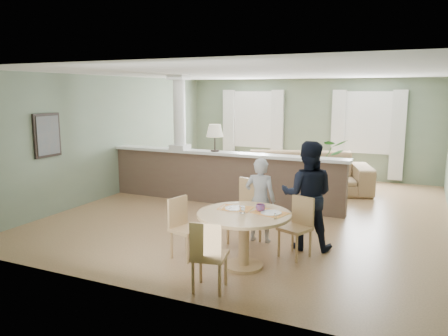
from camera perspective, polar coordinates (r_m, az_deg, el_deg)
The scene contains 12 objects.
ground at distance 8.85m, azimuth 4.43°, elevation -5.50°, with size 8.00×8.00×0.00m, color tan.
room_shell at distance 9.15m, azimuth 5.77°, elevation 6.50°, with size 7.02×8.02×2.71m.
pony_wall at distance 9.25m, azimuth -0.83°, elevation -0.31°, with size 5.32×0.38×2.70m.
sofa at distance 10.48m, azimuth 9.98°, elevation -0.57°, with size 3.20×1.25×0.93m, color #997A53.
houseplant at distance 9.99m, azimuth 12.00°, elevation -0.01°, with size 1.20×1.04×1.33m, color #316B2A.
dining_table at distance 5.90m, azimuth 2.70°, elevation -7.33°, with size 1.26×1.26×0.86m.
chair_far_boy at distance 6.89m, azimuth 3.02°, elevation -5.22°, with size 0.53×0.53×1.00m.
chair_far_man at distance 6.43m, azimuth 9.64°, elevation -7.19°, with size 0.51×0.51×0.87m.
chair_near at distance 5.22m, azimuth -2.09°, elevation -11.04°, with size 0.47×0.47×0.88m.
chair_side at distance 6.32m, azimuth -5.33°, elevation -7.39°, with size 0.48×0.48×0.87m.
child_person at distance 6.90m, azimuth 4.75°, elevation -4.20°, with size 0.49×0.32×1.35m, color #A9A9AE.
man_person at distance 6.67m, azimuth 10.83°, elevation -3.52°, with size 0.80×0.62×1.64m, color black.
Camera 1 is at (2.90, -8.03, 2.36)m, focal length 35.00 mm.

